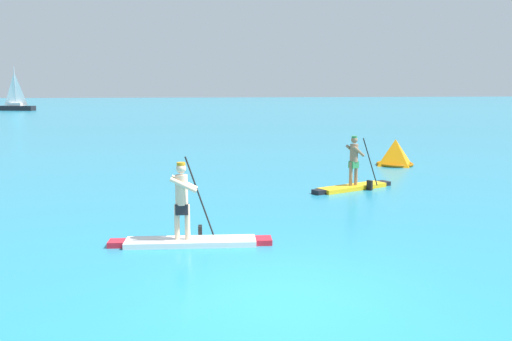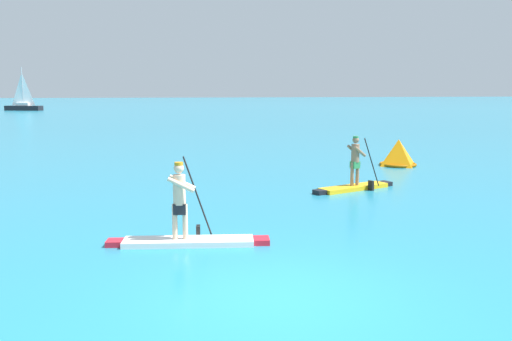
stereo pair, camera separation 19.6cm
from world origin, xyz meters
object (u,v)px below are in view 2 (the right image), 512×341
(race_marker_buoy, at_px, (398,154))
(sailboat_left_horizon, at_px, (24,105))
(paddleboarder_far_right, at_px, (355,179))
(paddleboarder_mid_center, at_px, (187,228))

(race_marker_buoy, xyz_separation_m, sailboat_left_horizon, (-28.85, 68.94, 0.34))
(paddleboarder_far_right, bearing_deg, sailboat_left_horizon, 87.62)
(paddleboarder_far_right, relative_size, race_marker_buoy, 1.98)
(paddleboarder_mid_center, relative_size, race_marker_buoy, 2.19)
(paddleboarder_mid_center, bearing_deg, paddleboarder_far_right, 50.09)
(sailboat_left_horizon, bearing_deg, paddleboarder_far_right, 129.79)
(paddleboarder_far_right, distance_m, race_marker_buoy, 6.23)
(paddleboarder_far_right, height_order, race_marker_buoy, paddleboarder_far_right)
(paddleboarder_mid_center, distance_m, paddleboarder_far_right, 7.73)
(paddleboarder_mid_center, bearing_deg, sailboat_left_horizon, 112.44)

